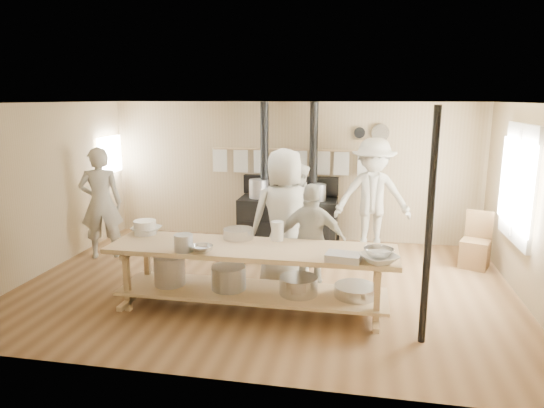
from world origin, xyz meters
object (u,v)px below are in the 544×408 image
stove (288,216)px  cook_far_left (101,203)px  cook_center (284,218)px  chair (475,251)px  cook_left (296,214)px  cook_by_window (373,197)px  roasting_pan (343,257)px  cook_right (312,241)px  prep_table (251,272)px

stove → cook_far_left: 3.30m
cook_far_left → cook_center: size_ratio=0.95×
chair → cook_left: bearing=-150.6°
cook_by_window → chair: bearing=-18.3°
cook_far_left → roasting_pan: cook_far_left is taller
stove → cook_center: size_ratio=1.31×
cook_left → chair: bearing=-145.4°
stove → cook_by_window: 1.64m
cook_center → cook_by_window: bearing=-150.9°
cook_far_left → roasting_pan: bearing=130.6°
roasting_pan → cook_by_window: bearing=83.0°
cook_far_left → cook_left: cook_far_left is taller
stove → cook_left: stove is taller
stove → cook_right: bearing=-73.8°
stove → cook_by_window: size_ratio=1.29×
chair → roasting_pan: size_ratio=2.30×
cook_center → chair: size_ratio=2.22×
cook_far_left → cook_left: 3.28m
cook_far_left → chair: cook_far_left is taller
cook_center → roasting_pan: size_ratio=5.11×
cook_left → cook_by_window: size_ratio=0.83×
cook_left → cook_center: (-0.05, -0.93, 0.16)m
cook_far_left → cook_center: (3.22, -0.66, 0.05)m
cook_left → cook_by_window: bearing=-119.9°
cook_center → roasting_pan: (0.89, -1.29, -0.10)m
cook_left → cook_by_window: (1.21, 0.78, 0.17)m
chair → roasting_pan: 3.33m
stove → cook_center: 2.13m
cook_far_left → cook_left: bearing=160.7°
stove → cook_by_window: stove is taller
cook_center → chair: (2.90, 1.30, -0.73)m
cook_center → cook_by_window: 2.12m
prep_table → cook_right: (0.71, 0.58, 0.26)m
prep_table → cook_center: bearing=74.3°
prep_table → cook_center: cook_center is taller
cook_center → cook_right: (0.44, -0.38, -0.21)m
prep_table → cook_left: 1.94m
prep_table → roasting_pan: 1.26m
cook_by_window → roasting_pan: cook_by_window is taller
cook_left → roasting_pan: 2.37m
cook_by_window → stove: bearing=163.0°
stove → cook_center: stove is taller
chair → roasting_pan: roasting_pan is taller
cook_far_left → stove: bearing=-178.7°
cook_right → cook_by_window: 2.26m
cook_far_left → cook_left: (3.27, 0.27, -0.11)m
cook_left → chair: cook_left is taller
stove → cook_right: size_ratio=1.66×
cook_right → stove: bearing=-73.9°
cook_left → roasting_pan: size_ratio=4.28×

